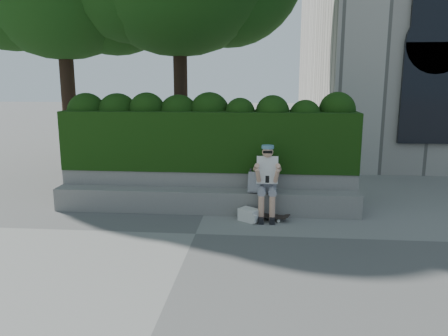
# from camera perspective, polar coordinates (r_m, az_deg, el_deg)

# --- Properties ---
(ground) EXTENTS (80.00, 80.00, 0.00)m
(ground) POSITION_cam_1_polar(r_m,az_deg,el_deg) (7.54, -3.75, -8.58)
(ground) COLOR slate
(ground) RESTS_ON ground
(bench_ledge) EXTENTS (6.00, 0.45, 0.45)m
(bench_ledge) POSITION_cam_1_polar(r_m,az_deg,el_deg) (8.65, -2.50, -4.33)
(bench_ledge) COLOR gray
(bench_ledge) RESTS_ON ground
(planter_wall) EXTENTS (6.00, 0.50, 0.75)m
(planter_wall) POSITION_cam_1_polar(r_m,az_deg,el_deg) (9.06, -2.11, -2.59)
(planter_wall) COLOR gray
(planter_wall) RESTS_ON ground
(hedge) EXTENTS (6.00, 1.00, 1.20)m
(hedge) POSITION_cam_1_polar(r_m,az_deg,el_deg) (9.10, -1.98, 3.72)
(hedge) COLOR black
(hedge) RESTS_ON planter_wall
(person) EXTENTS (0.40, 0.76, 1.38)m
(person) POSITION_cam_1_polar(r_m,az_deg,el_deg) (8.27, 5.65, -1.35)
(person) COLOR gray
(person) RESTS_ON ground
(skateboard) EXTENTS (0.87, 0.41, 0.09)m
(skateboard) POSITION_cam_1_polar(r_m,az_deg,el_deg) (8.27, 5.28, -6.22)
(skateboard) COLOR black
(skateboard) RESTS_ON ground
(backpack_plaid) EXTENTS (0.29, 0.19, 0.40)m
(backpack_plaid) POSITION_cam_1_polar(r_m,az_deg,el_deg) (8.37, 4.17, -1.88)
(backpack_plaid) COLOR #9F9EA3
(backpack_plaid) RESTS_ON bench_ledge
(backpack_ground) EXTENTS (0.43, 0.41, 0.23)m
(backpack_ground) POSITION_cam_1_polar(r_m,az_deg,el_deg) (8.17, 3.29, -6.12)
(backpack_ground) COLOR beige
(backpack_ground) RESTS_ON ground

